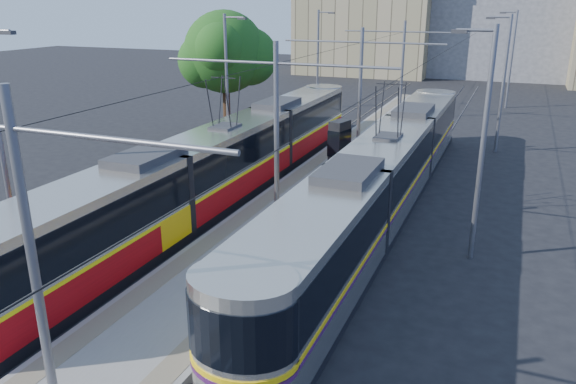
% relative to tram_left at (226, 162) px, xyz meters
% --- Properties ---
extents(ground, '(160.00, 160.00, 0.00)m').
position_rel_tram_left_xyz_m(ground, '(3.60, -10.49, -1.71)').
color(ground, black).
rests_on(ground, ground).
extents(platform, '(4.00, 50.00, 0.30)m').
position_rel_tram_left_xyz_m(platform, '(3.60, 6.51, -1.56)').
color(platform, gray).
rests_on(platform, ground).
extents(tactile_strip_left, '(0.70, 50.00, 0.01)m').
position_rel_tram_left_xyz_m(tactile_strip_left, '(2.15, 6.51, -1.40)').
color(tactile_strip_left, gray).
rests_on(tactile_strip_left, platform).
extents(tactile_strip_right, '(0.70, 50.00, 0.01)m').
position_rel_tram_left_xyz_m(tactile_strip_right, '(5.05, 6.51, -1.40)').
color(tactile_strip_right, gray).
rests_on(tactile_strip_right, platform).
extents(rails, '(8.71, 70.00, 0.03)m').
position_rel_tram_left_xyz_m(rails, '(3.60, 6.51, -1.69)').
color(rails, gray).
rests_on(rails, ground).
extents(tram_left, '(2.43, 29.48, 5.50)m').
position_rel_tram_left_xyz_m(tram_left, '(0.00, 0.00, 0.00)').
color(tram_left, black).
rests_on(tram_left, ground).
extents(tram_right, '(2.43, 28.85, 5.50)m').
position_rel_tram_left_xyz_m(tram_right, '(7.20, 0.85, 0.15)').
color(tram_right, black).
rests_on(tram_right, ground).
extents(catenary, '(9.20, 70.00, 7.00)m').
position_rel_tram_left_xyz_m(catenary, '(3.60, 3.67, 2.82)').
color(catenary, slate).
rests_on(catenary, platform).
extents(street_lamps, '(15.18, 38.22, 8.00)m').
position_rel_tram_left_xyz_m(street_lamps, '(3.60, 10.51, 2.47)').
color(street_lamps, slate).
rests_on(street_lamps, ground).
extents(shelter, '(0.99, 1.31, 2.59)m').
position_rel_tram_left_xyz_m(shelter, '(3.74, 5.32, -0.05)').
color(shelter, black).
rests_on(shelter, platform).
extents(tree, '(5.64, 5.22, 8.20)m').
position_rel_tram_left_xyz_m(tree, '(-5.07, 10.37, 3.83)').
color(tree, '#382314').
rests_on(tree, ground).
extents(building_left, '(16.32, 12.24, 12.25)m').
position_rel_tram_left_xyz_m(building_left, '(-6.40, 49.51, 4.43)').
color(building_left, tan).
rests_on(building_left, ground).
extents(building_centre, '(18.36, 14.28, 14.67)m').
position_rel_tram_left_xyz_m(building_centre, '(9.60, 53.51, 5.64)').
color(building_centre, gray).
rests_on(building_centre, ground).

